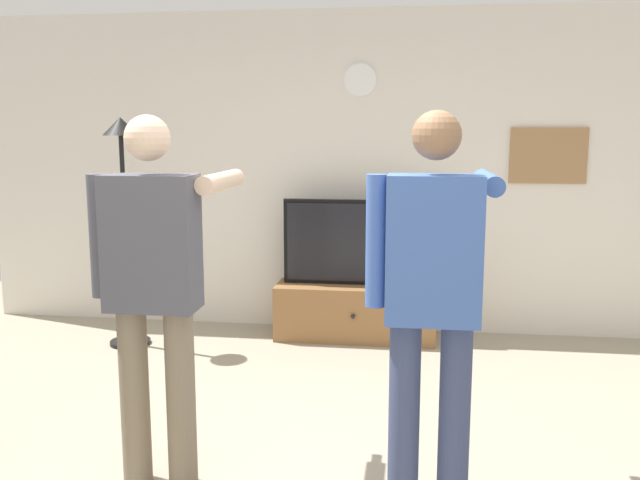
{
  "coord_description": "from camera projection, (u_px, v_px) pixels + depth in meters",
  "views": [
    {
      "loc": [
        0.6,
        -2.85,
        1.71
      ],
      "look_at": [
        0.04,
        1.2,
        1.05
      ],
      "focal_mm": 38.15,
      "sensor_mm": 36.0,
      "label": 1
    }
  ],
  "objects": [
    {
      "name": "person_standing_nearer_lamp",
      "position": [
        154.0,
        280.0,
        3.19
      ],
      "size": [
        0.6,
        0.78,
        1.78
      ],
      "color": "#7A6B56",
      "rests_on": "ground_plane"
    },
    {
      "name": "television",
      "position": [
        356.0,
        242.0,
        5.58
      ],
      "size": [
        1.2,
        0.07,
        0.7
      ],
      "color": "black",
      "rests_on": "tv_stand"
    },
    {
      "name": "framed_picture",
      "position": [
        548.0,
        155.0,
        5.5
      ],
      "size": [
        0.61,
        0.04,
        0.45
      ],
      "primitive_type": "cube",
      "color": "#997047"
    },
    {
      "name": "person_standing_nearer_couch",
      "position": [
        432.0,
        291.0,
        2.96
      ],
      "size": [
        0.59,
        0.78,
        1.8
      ],
      "color": "#384266",
      "rests_on": "ground_plane"
    },
    {
      "name": "tv_stand",
      "position": [
        355.0,
        312.0,
        5.62
      ],
      "size": [
        1.31,
        0.45,
        0.45
      ],
      "color": "olive",
      "rests_on": "ground_plane"
    },
    {
      "name": "floor_lamp",
      "position": [
        123.0,
        184.0,
        5.3
      ],
      "size": [
        0.32,
        0.32,
        1.81
      ],
      "color": "black",
      "rests_on": "ground_plane"
    },
    {
      "name": "back_wall",
      "position": [
        343.0,
        173.0,
        5.81
      ],
      "size": [
        6.4,
        0.1,
        2.7
      ],
      "primitive_type": "cube",
      "color": "silver",
      "rests_on": "ground_plane"
    },
    {
      "name": "wall_clock",
      "position": [
        360.0,
        80.0,
        5.6
      ],
      "size": [
        0.27,
        0.03,
        0.27
      ],
      "primitive_type": "cylinder",
      "rotation": [
        1.57,
        0.0,
        0.0
      ],
      "color": "white"
    }
  ]
}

